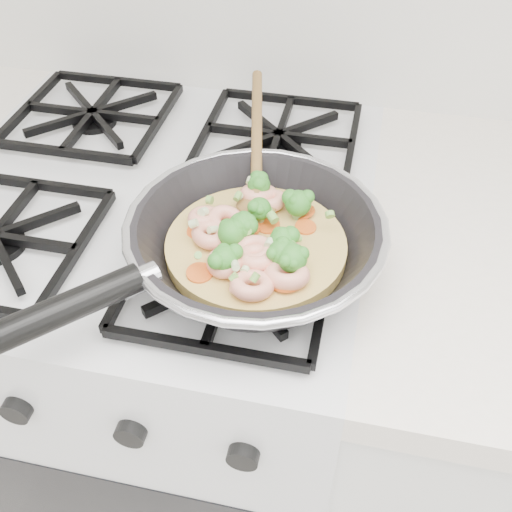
# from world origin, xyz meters

# --- Properties ---
(stove) EXTENTS (0.60, 0.60, 0.92)m
(stove) POSITION_xyz_m (0.00, 1.70, 0.46)
(stove) COLOR white
(stove) RESTS_ON ground
(skillet) EXTENTS (0.38, 0.53, 0.09)m
(skillet) POSITION_xyz_m (0.17, 1.57, 0.96)
(skillet) COLOR black
(skillet) RESTS_ON stove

